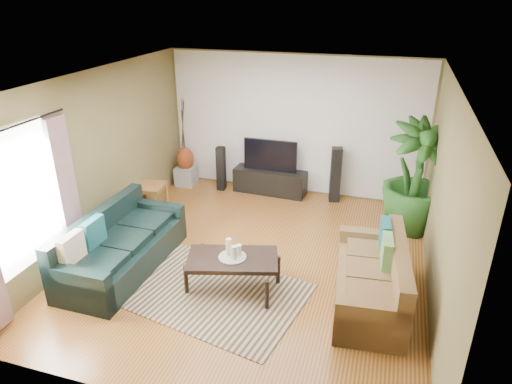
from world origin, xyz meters
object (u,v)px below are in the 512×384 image
at_px(television, 270,155).
at_px(pedestal, 186,176).
at_px(coffee_table, 233,273).
at_px(side_table, 150,199).
at_px(sofa_right, 370,274).
at_px(speaker_right, 335,175).
at_px(potted_plant, 415,177).
at_px(tv_stand, 270,181).
at_px(sofa_left, 122,242).
at_px(speaker_left, 221,169).
at_px(vase, 185,159).

height_order(television, pedestal, television).
distance_m(coffee_table, side_table, 2.81).
xyz_separation_m(sofa_right, side_table, (-3.99, 1.50, -0.15)).
height_order(speaker_right, pedestal, speaker_right).
relative_size(sofa_right, television, 1.76).
relative_size(speaker_right, potted_plant, 0.56).
xyz_separation_m(television, pedestal, (-1.78, -0.11, -0.60)).
distance_m(tv_stand, speaker_right, 1.32).
bearing_deg(sofa_right, sofa_left, -91.64).
relative_size(sofa_left, speaker_right, 2.05).
height_order(potted_plant, side_table, potted_plant).
xyz_separation_m(potted_plant, side_table, (-4.50, -0.74, -0.67)).
relative_size(tv_stand, potted_plant, 0.76).
height_order(potted_plant, pedestal, potted_plant).
xyz_separation_m(sofa_left, speaker_left, (0.33, 3.10, 0.02)).
bearing_deg(speaker_left, side_table, -126.69).
distance_m(tv_stand, side_table, 2.37).
distance_m(sofa_left, speaker_left, 3.11).
relative_size(sofa_left, sofa_right, 1.18).
distance_m(television, potted_plant, 2.77).
bearing_deg(sofa_right, speaker_left, -137.77).
height_order(sofa_left, speaker_left, speaker_left).
height_order(potted_plant, vase, potted_plant).
xyz_separation_m(potted_plant, pedestal, (-4.44, 0.64, -0.75)).
bearing_deg(speaker_right, pedestal, 170.60).
bearing_deg(tv_stand, pedestal, -173.22).
relative_size(sofa_right, pedestal, 4.78).
relative_size(sofa_right, speaker_left, 2.08).
bearing_deg(television, speaker_right, 0.00).
height_order(sofa_right, vase, sofa_right).
xyz_separation_m(coffee_table, potted_plant, (2.29, 2.48, 0.70)).
xyz_separation_m(vase, side_table, (-0.06, -1.38, -0.29)).
bearing_deg(sofa_left, speaker_right, -38.01).
bearing_deg(potted_plant, side_table, -170.66).
xyz_separation_m(coffee_table, speaker_left, (-1.36, 3.11, 0.20)).
distance_m(tv_stand, pedestal, 1.78).
relative_size(speaker_right, pedestal, 2.74).
distance_m(coffee_table, television, 3.30).
xyz_separation_m(sofa_left, speaker_right, (2.61, 3.23, 0.11)).
bearing_deg(vase, television, 3.67).
xyz_separation_m(sofa_right, potted_plant, (0.51, 2.24, 0.52)).
bearing_deg(pedestal, potted_plant, -8.26).
bearing_deg(side_table, sofa_left, -73.36).
bearing_deg(speaker_right, sofa_right, -85.32).
bearing_deg(speaker_right, vase, 170.60).
height_order(television, potted_plant, potted_plant).
distance_m(sofa_left, coffee_table, 1.70).
bearing_deg(speaker_left, sofa_left, -100.99).
relative_size(pedestal, vase, 0.78).
height_order(coffee_table, pedestal, coffee_table).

